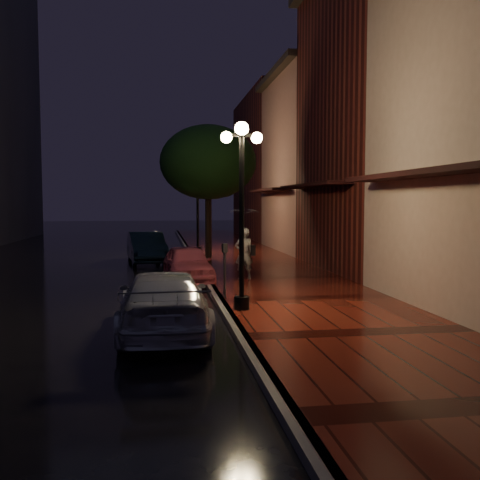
{
  "coord_description": "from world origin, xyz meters",
  "views": [
    {
      "loc": [
        -1.53,
        -17.11,
        2.64
      ],
      "look_at": [
        1.09,
        0.09,
        1.4
      ],
      "focal_mm": 40.0,
      "sensor_mm": 36.0,
      "label": 1
    }
  ],
  "objects_px": {
    "streetlamp_far": "(198,203)",
    "pink_car": "(188,263)",
    "streetlamp_near": "(242,204)",
    "navy_car": "(147,248)",
    "street_tree": "(208,165)",
    "silver_car": "(164,302)",
    "woman_with_umbrella": "(244,232)",
    "parking_meter": "(225,265)"
  },
  "relations": [
    {
      "from": "streetlamp_far",
      "to": "pink_car",
      "type": "bearing_deg",
      "value": -96.4
    },
    {
      "from": "streetlamp_near",
      "to": "navy_car",
      "type": "height_order",
      "value": "streetlamp_near"
    },
    {
      "from": "street_tree",
      "to": "silver_car",
      "type": "height_order",
      "value": "street_tree"
    },
    {
      "from": "street_tree",
      "to": "navy_car",
      "type": "xyz_separation_m",
      "value": [
        -2.68,
        0.31,
        -3.57
      ]
    },
    {
      "from": "street_tree",
      "to": "woman_with_umbrella",
      "type": "relative_size",
      "value": 2.5
    },
    {
      "from": "silver_car",
      "to": "navy_car",
      "type": "bearing_deg",
      "value": -87.49
    },
    {
      "from": "parking_meter",
      "to": "streetlamp_far",
      "type": "bearing_deg",
      "value": 68.87
    },
    {
      "from": "street_tree",
      "to": "silver_car",
      "type": "relative_size",
      "value": 1.33
    },
    {
      "from": "street_tree",
      "to": "silver_car",
      "type": "distance_m",
      "value": 13.11
    },
    {
      "from": "streetlamp_near",
      "to": "streetlamp_far",
      "type": "distance_m",
      "value": 14.0
    },
    {
      "from": "navy_car",
      "to": "parking_meter",
      "type": "relative_size",
      "value": 2.88
    },
    {
      "from": "streetlamp_far",
      "to": "navy_car",
      "type": "bearing_deg",
      "value": -131.84
    },
    {
      "from": "streetlamp_near",
      "to": "pink_car",
      "type": "xyz_separation_m",
      "value": [
        -0.95,
        5.53,
        -1.99
      ]
    },
    {
      "from": "street_tree",
      "to": "pink_car",
      "type": "relative_size",
      "value": 1.62
    },
    {
      "from": "navy_car",
      "to": "street_tree",
      "type": "bearing_deg",
      "value": -13.83
    },
    {
      "from": "silver_car",
      "to": "parking_meter",
      "type": "bearing_deg",
      "value": -118.18
    },
    {
      "from": "pink_car",
      "to": "woman_with_umbrella",
      "type": "relative_size",
      "value": 1.54
    },
    {
      "from": "pink_car",
      "to": "navy_car",
      "type": "xyz_separation_m",
      "value": [
        -1.47,
        5.77,
        0.06
      ]
    },
    {
      "from": "streetlamp_near",
      "to": "silver_car",
      "type": "xyz_separation_m",
      "value": [
        -1.8,
        -1.44,
        -1.97
      ]
    },
    {
      "from": "silver_car",
      "to": "street_tree",
      "type": "bearing_deg",
      "value": -99.68
    },
    {
      "from": "streetlamp_near",
      "to": "navy_car",
      "type": "xyz_separation_m",
      "value": [
        -2.42,
        11.3,
        -1.93
      ]
    },
    {
      "from": "woman_with_umbrella",
      "to": "streetlamp_near",
      "type": "bearing_deg",
      "value": 75.37
    },
    {
      "from": "streetlamp_near",
      "to": "silver_car",
      "type": "distance_m",
      "value": 3.03
    },
    {
      "from": "parking_meter",
      "to": "streetlamp_near",
      "type": "bearing_deg",
      "value": -103.01
    },
    {
      "from": "pink_car",
      "to": "parking_meter",
      "type": "bearing_deg",
      "value": -83.79
    },
    {
      "from": "pink_car",
      "to": "navy_car",
      "type": "bearing_deg",
      "value": 99.75
    },
    {
      "from": "woman_with_umbrella",
      "to": "parking_meter",
      "type": "xyz_separation_m",
      "value": [
        -1.03,
        -3.23,
        -0.68
      ]
    },
    {
      "from": "street_tree",
      "to": "pink_car",
      "type": "height_order",
      "value": "street_tree"
    },
    {
      "from": "woman_with_umbrella",
      "to": "streetlamp_far",
      "type": "bearing_deg",
      "value": -89.65
    },
    {
      "from": "woman_with_umbrella",
      "to": "parking_meter",
      "type": "bearing_deg",
      "value": 67.48
    },
    {
      "from": "silver_car",
      "to": "woman_with_umbrella",
      "type": "height_order",
      "value": "woman_with_umbrella"
    },
    {
      "from": "navy_car",
      "to": "silver_car",
      "type": "xyz_separation_m",
      "value": [
        0.62,
        -12.74,
        -0.04
      ]
    },
    {
      "from": "streetlamp_near",
      "to": "streetlamp_far",
      "type": "xyz_separation_m",
      "value": [
        0.0,
        14.0,
        0.0
      ]
    },
    {
      "from": "streetlamp_near",
      "to": "navy_car",
      "type": "relative_size",
      "value": 1.06
    },
    {
      "from": "pink_car",
      "to": "streetlamp_near",
      "type": "bearing_deg",
      "value": -84.8
    },
    {
      "from": "streetlamp_far",
      "to": "woman_with_umbrella",
      "type": "bearing_deg",
      "value": -84.82
    },
    {
      "from": "street_tree",
      "to": "pink_car",
      "type": "bearing_deg",
      "value": -102.48
    },
    {
      "from": "streetlamp_near",
      "to": "parking_meter",
      "type": "bearing_deg",
      "value": 97.21
    },
    {
      "from": "streetlamp_near",
      "to": "silver_car",
      "type": "bearing_deg",
      "value": -141.34
    },
    {
      "from": "pink_car",
      "to": "woman_with_umbrella",
      "type": "height_order",
      "value": "woman_with_umbrella"
    },
    {
      "from": "streetlamp_far",
      "to": "parking_meter",
      "type": "xyz_separation_m",
      "value": [
        -0.2,
        -12.42,
        -1.59
      ]
    },
    {
      "from": "parking_meter",
      "to": "pink_car",
      "type": "bearing_deg",
      "value": 80.55
    }
  ]
}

